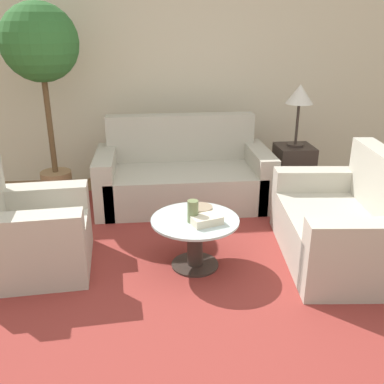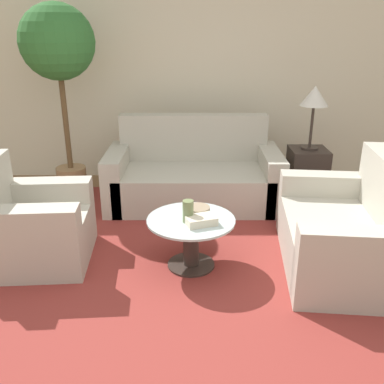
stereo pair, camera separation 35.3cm
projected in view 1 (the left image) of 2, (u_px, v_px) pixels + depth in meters
name	position (u px, v px, depth m)	size (l,w,h in m)	color
ground_plane	(207.00, 319.00, 2.86)	(14.00, 14.00, 0.00)	brown
wall_back	(174.00, 73.00, 5.15)	(10.00, 0.06, 2.60)	beige
rug	(195.00, 265.00, 3.50)	(3.53, 3.63, 0.01)	maroon
sofa_main	(183.00, 176.00, 4.70)	(1.84, 0.90, 0.92)	#B2AD9E
armchair	(26.00, 236.00, 3.36)	(0.88, 0.86, 0.88)	#B2AD9E
loveseat	(347.00, 227.00, 3.53)	(0.98, 1.41, 0.90)	#B2AD9E
coffee_table	(195.00, 236.00, 3.40)	(0.70, 0.70, 0.42)	#332823
side_table	(293.00, 172.00, 4.81)	(0.39, 0.39, 0.60)	#332823
table_lamp	(300.00, 97.00, 4.51)	(0.29, 0.29, 0.66)	#332823
potted_plant	(41.00, 55.00, 4.27)	(0.77, 0.77, 2.06)	#93704C
vase	(193.00, 211.00, 3.27)	(0.09, 0.09, 0.18)	#6B7A4C
bowl	(201.00, 210.00, 3.44)	(0.19, 0.19, 0.06)	gray
book_stack	(206.00, 220.00, 3.26)	(0.26, 0.22, 0.06)	beige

